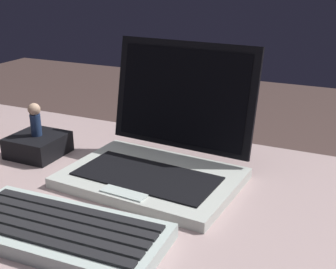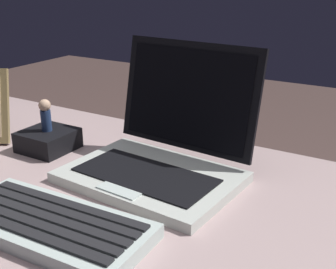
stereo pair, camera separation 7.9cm
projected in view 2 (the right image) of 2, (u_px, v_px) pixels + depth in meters
desk at (174, 257)px, 0.75m from camera, size 1.57×0.67×0.74m
laptop_front at (162, 151)px, 0.83m from camera, size 0.33×0.28×0.24m
external_keyboard at (49, 224)px, 0.65m from camera, size 0.32×0.15×0.03m
figurine_stand at (48, 140)px, 0.95m from camera, size 0.11×0.11×0.04m
figurine at (45, 114)px, 0.93m from camera, size 0.03×0.03×0.07m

